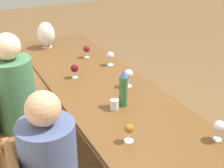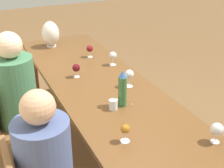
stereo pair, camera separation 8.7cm
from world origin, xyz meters
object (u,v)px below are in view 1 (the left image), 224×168
(water_bottle, at_px, (124,89))
(vase, at_px, (46,34))
(water_tumbler, at_px, (114,104))
(wine_glass_0, at_px, (86,49))
(wine_glass_5, at_px, (129,74))
(wine_glass_2, at_px, (129,129))
(wine_glass_4, at_px, (220,127))
(person_far, at_px, (17,101))
(wine_glass_1, at_px, (110,56))
(chair_far, at_px, (11,124))
(wine_glass_3, at_px, (75,69))

(water_bottle, distance_m, vase, 1.58)
(water_tumbler, bearing_deg, vase, 1.30)
(water_bottle, relative_size, wine_glass_0, 2.26)
(water_tumbler, bearing_deg, wine_glass_5, -44.92)
(wine_glass_2, bearing_deg, wine_glass_5, -29.90)
(wine_glass_2, bearing_deg, wine_glass_4, -115.93)
(water_bottle, height_order, vase, vase)
(water_bottle, xyz_separation_m, vase, (1.57, 0.13, 0.01))
(wine_glass_0, bearing_deg, person_far, 118.83)
(wine_glass_1, height_order, wine_glass_5, wine_glass_5)
(wine_glass_5, relative_size, person_far, 0.12)
(wine_glass_4, bearing_deg, person_far, 38.60)
(wine_glass_2, xyz_separation_m, person_far, (1.02, 0.50, -0.17))
(water_bottle, distance_m, chair_far, 1.07)
(chair_far, bearing_deg, vase, -33.55)
(wine_glass_2, relative_size, wine_glass_5, 0.80)
(chair_far, bearing_deg, water_bottle, -127.87)
(water_tumbler, relative_size, wine_glass_5, 0.52)
(wine_glass_3, bearing_deg, vase, -1.22)
(wine_glass_1, xyz_separation_m, person_far, (-0.16, 0.97, -0.18))
(wine_glass_4, distance_m, wine_glass_5, 0.94)
(water_bottle, relative_size, wine_glass_4, 2.11)
(vase, bearing_deg, wine_glass_1, -153.48)
(wine_glass_1, xyz_separation_m, wine_glass_4, (-1.43, -0.04, -0.00))
(wine_glass_3, bearing_deg, water_bottle, -167.15)
(vase, bearing_deg, wine_glass_4, -168.74)
(wine_glass_0, height_order, wine_glass_3, wine_glass_0)
(water_bottle, relative_size, vase, 0.99)
(wine_glass_0, bearing_deg, wine_glass_5, -176.74)
(wine_glass_0, bearing_deg, wine_glass_4, -174.48)
(wine_glass_1, relative_size, person_far, 0.11)
(chair_far, bearing_deg, wine_glass_2, -150.42)
(water_bottle, distance_m, wine_glass_0, 1.08)
(vase, bearing_deg, water_tumbler, -178.70)
(wine_glass_4, xyz_separation_m, wine_glass_5, (0.93, 0.12, 0.02))
(wine_glass_2, bearing_deg, water_tumbler, -14.85)
(wine_glass_3, relative_size, wine_glass_4, 0.92)
(person_far, bearing_deg, wine_glass_0, -61.17)
(wine_glass_0, distance_m, wine_glass_2, 1.52)
(wine_glass_4, height_order, chair_far, wine_glass_4)
(water_tumbler, bearing_deg, chair_far, 47.55)
(water_tumbler, relative_size, vase, 0.27)
(chair_far, bearing_deg, wine_glass_4, -139.26)
(water_bottle, distance_m, wine_glass_2, 0.46)
(water_bottle, distance_m, wine_glass_4, 0.74)
(wine_glass_4, bearing_deg, water_bottle, 25.58)
(water_bottle, height_order, wine_glass_3, water_bottle)
(wine_glass_2, distance_m, wine_glass_3, 1.06)
(wine_glass_3, distance_m, person_far, 0.57)
(wine_glass_0, height_order, wine_glass_2, wine_glass_0)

